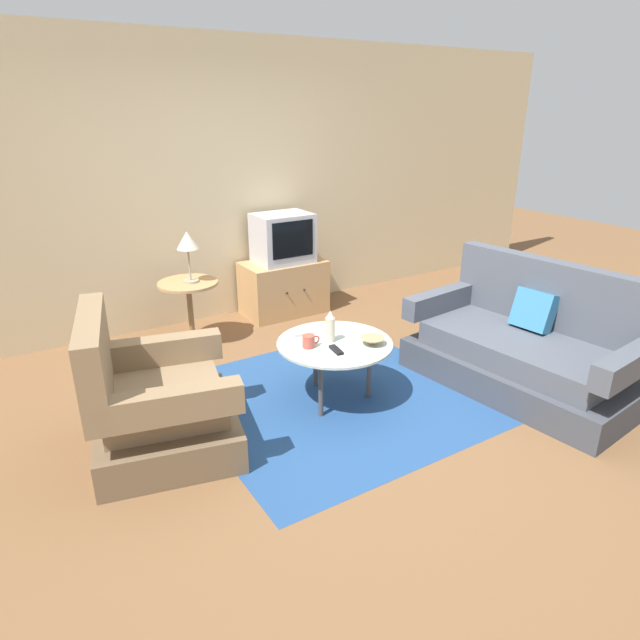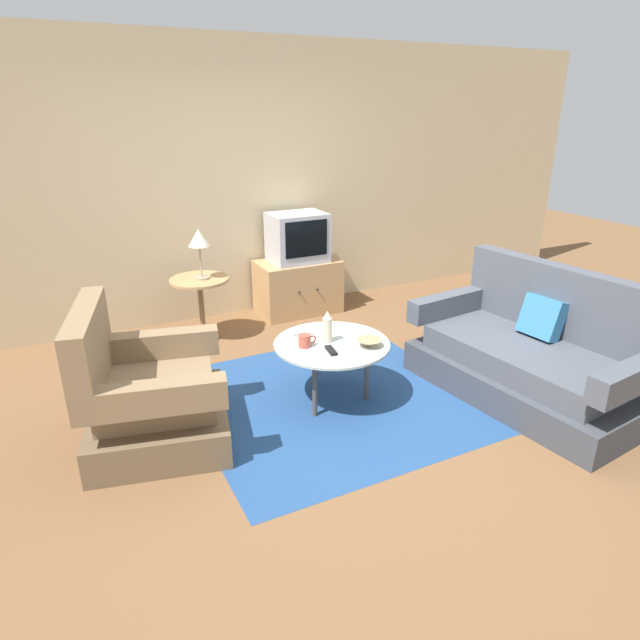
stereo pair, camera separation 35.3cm
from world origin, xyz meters
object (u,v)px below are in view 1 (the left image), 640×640
tv_stand (284,287)px  television (283,238)px  vase (330,327)px  mug (309,341)px  couch (526,349)px  tv_remote_silver (303,334)px  armchair (154,406)px  side_table (189,299)px  coffee_table (335,347)px  bowl (372,341)px  table_lamp (187,243)px  tv_remote_dark (336,350)px

tv_stand → television: 0.53m
vase → mug: size_ratio=1.75×
couch → tv_remote_silver: 1.74m
tv_remote_silver → armchair: bearing=-160.1°
tv_stand → tv_remote_silver: (-0.70, -1.60, 0.20)m
side_table → vase: vase is taller
tv_remote_silver → coffee_table: bearing=-48.7°
side_table → mug: bearing=-77.6°
tv_stand → bowl: bearing=-100.2°
coffee_table → mug: bearing=173.3°
tv_remote_silver → vase: bearing=-49.5°
armchair → television: (1.88, 1.76, 0.50)m
television → mug: size_ratio=4.14×
armchair → vase: bearing=101.3°
table_lamp → tv_remote_dark: bearing=-75.3°
tv_stand → television: bearing=-90.0°
couch → vase: 1.57m
side_table → bowl: (0.75, -1.75, 0.06)m
couch → bowl: size_ratio=10.04×
television → tv_remote_dark: 2.09m
tv_stand → television: size_ratio=1.50×
mug → table_lamp: bearing=101.8°
television → tv_remote_silver: bearing=-113.6°
tv_stand → mug: tv_stand is taller
couch → mug: bearing=62.4°
tv_stand → table_lamp: size_ratio=1.84×
bowl → tv_remote_dark: bearing=171.8°
couch → coffee_table: size_ratio=2.12×
couch → table_lamp: (-1.91, 2.14, 0.65)m
armchair → television: television is taller
mug → bowl: (0.41, -0.20, -0.02)m
bowl → vase: bearing=137.3°
side_table → tv_remote_dark: bearing=-74.8°
coffee_table → mug: (-0.20, 0.02, 0.08)m
vase → tv_remote_dark: 0.21m
armchair → coffee_table: (1.31, -0.07, 0.12)m
coffee_table → side_table: (-0.54, 1.57, 0.00)m
coffee_table → table_lamp: table_lamp is taller
armchair → coffee_table: 1.32m
mug → bowl: bearing=-26.2°
side_table → television: size_ratio=1.05×
coffee_table → tv_stand: tv_stand is taller
tv_remote_dark → tv_remote_silver: bearing=16.4°
couch → coffee_table: couch is taller
television → tv_remote_silver: size_ratio=3.62×
coffee_table → mug: size_ratio=6.19×
couch → coffee_table: (-1.39, 0.59, 0.13)m
coffee_table → tv_remote_silver: bearing=119.2°
couch → television: 2.61m
mug → tv_remote_dark: mug is taller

